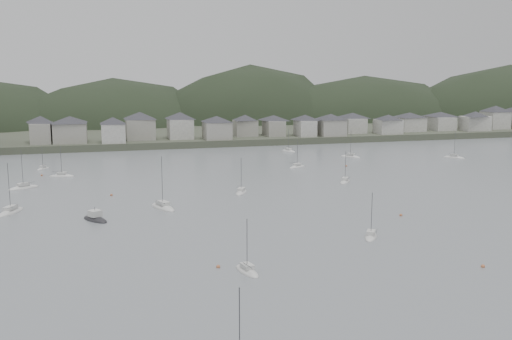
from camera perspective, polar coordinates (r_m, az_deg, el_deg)
name	(u,v)px	position (r m, az deg, el deg)	size (l,w,h in m)	color
ground	(384,286)	(92.98, 12.58, -11.18)	(900.00, 900.00, 0.00)	slate
far_shore_land	(165,122)	(375.07, -8.97, 4.76)	(900.00, 250.00, 3.00)	#383D2D
forested_ridge	(179,146)	(351.71, -7.66, 2.38)	(851.55, 103.94, 102.57)	black
waterfront_town	(298,123)	(276.71, 4.17, 4.64)	(451.48, 28.46, 12.92)	gray
sailboat_lead	(350,157)	(227.56, 9.33, 1.30)	(7.36, 7.93, 11.24)	silver
moored_fleet	(201,207)	(141.50, -5.51, -3.69)	(251.53, 178.67, 13.73)	silver
motor_launch_far	(95,219)	(134.17, -15.63, -4.70)	(6.89, 8.54, 3.96)	black
mooring_buoys	(265,207)	(141.65, 0.94, -3.64)	(197.62, 113.57, 0.70)	#B0613A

